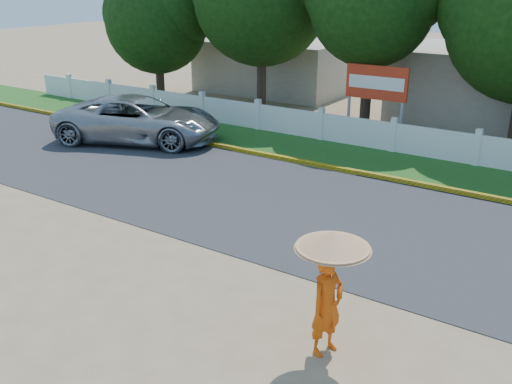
{
  "coord_description": "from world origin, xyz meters",
  "views": [
    {
      "loc": [
        7.04,
        -8.63,
        6.13
      ],
      "look_at": [
        0.0,
        2.0,
        1.3
      ],
      "focal_mm": 40.0,
      "sensor_mm": 36.0,
      "label": 1
    }
  ],
  "objects": [
    {
      "name": "curb",
      "position": [
        0.0,
        8.05,
        0.08
      ],
      "size": [
        40.0,
        0.18,
        0.16
      ],
      "primitive_type": "cube",
      "color": "yellow",
      "rests_on": "ground"
    },
    {
      "name": "road",
      "position": [
        0.0,
        4.5,
        0.01
      ],
      "size": [
        60.0,
        7.0,
        0.02
      ],
      "primitive_type": "cube",
      "color": "#38383A",
      "rests_on": "ground"
    },
    {
      "name": "grass_verge",
      "position": [
        0.0,
        9.75,
        0.01
      ],
      "size": [
        60.0,
        3.5,
        0.03
      ],
      "primitive_type": "cube",
      "color": "#2D601E",
      "rests_on": "ground"
    },
    {
      "name": "monk_with_parasol",
      "position": [
        3.47,
        -1.01,
        1.5
      ],
      "size": [
        1.27,
        1.27,
        2.31
      ],
      "color": "#D74F0B",
      "rests_on": "ground"
    },
    {
      "name": "vehicle",
      "position": [
        -8.9,
        7.06,
        0.89
      ],
      "size": [
        7.05,
        5.12,
        1.78
      ],
      "primitive_type": "imported",
      "rotation": [
        0.0,
        0.0,
        1.95
      ],
      "color": "#969A9D",
      "rests_on": "ground"
    },
    {
      "name": "fence",
      "position": [
        0.0,
        11.2,
        0.55
      ],
      "size": [
        40.0,
        0.1,
        1.1
      ],
      "primitive_type": "cube",
      "color": "silver",
      "rests_on": "ground"
    },
    {
      "name": "building_far",
      "position": [
        -10.0,
        19.0,
        1.4
      ],
      "size": [
        8.0,
        5.0,
        2.8
      ],
      "primitive_type": "cube",
      "color": "#B7AD99",
      "rests_on": "ground"
    },
    {
      "name": "ground",
      "position": [
        0.0,
        0.0,
        0.0
      ],
      "size": [
        120.0,
        120.0,
        0.0
      ],
      "primitive_type": "plane",
      "color": "#9E8460",
      "rests_on": "ground"
    },
    {
      "name": "billboard",
      "position": [
        -1.24,
        12.3,
        2.14
      ],
      "size": [
        2.5,
        0.13,
        2.95
      ],
      "color": "gray",
      "rests_on": "ground"
    }
  ]
}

